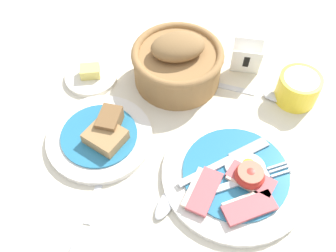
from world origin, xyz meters
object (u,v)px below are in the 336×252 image
object	(u,v)px
breakfast_plate	(236,175)
teaspoon_by_saucer	(82,237)
butter_dish	(91,76)
teaspoon_stray	(159,216)
bread_basket	(177,62)
number_card	(246,58)
teaspoon_near_cup	(267,95)
bread_plate	(101,136)
sugar_cup	(298,88)

from	to	relation	value
breakfast_plate	teaspoon_by_saucer	world-z (taller)	breakfast_plate
butter_dish	teaspoon_stray	size ratio (longest dim) A/B	0.59
breakfast_plate	bread_basket	size ratio (longest dim) A/B	1.39
bread_basket	number_card	size ratio (longest dim) A/B	2.53
breakfast_plate	butter_dish	xyz separation A→B (m)	(-0.30, 0.21, -0.00)
breakfast_plate	teaspoon_near_cup	bearing A→B (deg)	71.76
bread_plate	teaspoon_by_saucer	distance (m)	0.19
number_card	teaspoon_stray	xyz separation A→B (m)	(-0.15, -0.35, -0.03)
number_card	sugar_cup	bearing A→B (deg)	-28.85
bread_basket	butter_dish	bearing A→B (deg)	-174.90
bread_plate	sugar_cup	distance (m)	0.40
bread_basket	teaspoon_by_saucer	xyz separation A→B (m)	(-0.12, -0.36, -0.04)
breakfast_plate	butter_dish	world-z (taller)	breakfast_plate
bread_plate	teaspoon_by_saucer	size ratio (longest dim) A/B	1.03
butter_dish	teaspoon_near_cup	world-z (taller)	butter_dish
butter_dish	number_card	bearing A→B (deg)	8.87
teaspoon_by_saucer	butter_dish	bearing A→B (deg)	-165.73
number_card	teaspoon_near_cup	size ratio (longest dim) A/B	0.38
sugar_cup	butter_dish	bearing A→B (deg)	177.67
sugar_cup	teaspoon_near_cup	bearing A→B (deg)	-178.97
breakfast_plate	teaspoon_near_cup	distance (m)	0.21
sugar_cup	teaspoon_stray	size ratio (longest dim) A/B	0.45
bread_basket	butter_dish	distance (m)	0.19
bread_plate	teaspoon_near_cup	size ratio (longest dim) A/B	1.03
number_card	teaspoon_near_cup	xyz separation A→B (m)	(0.04, -0.07, -0.03)
breakfast_plate	bread_plate	bearing A→B (deg)	166.30
breakfast_plate	teaspoon_stray	size ratio (longest dim) A/B	1.40
breakfast_plate	bread_plate	distance (m)	0.26
sugar_cup	teaspoon_stray	distance (m)	0.38
breakfast_plate	teaspoon_by_saucer	bearing A→B (deg)	-151.89
teaspoon_stray	teaspoon_near_cup	bearing A→B (deg)	-11.97
teaspoon_by_saucer	teaspoon_stray	distance (m)	0.13
bread_plate	bread_basket	bearing A→B (deg)	52.60
sugar_cup	butter_dish	distance (m)	0.42
butter_dish	teaspoon_stray	xyz separation A→B (m)	(0.18, -0.30, -0.00)
bread_basket	teaspoon_by_saucer	bearing A→B (deg)	-108.93
butter_dish	number_card	xyz separation A→B (m)	(0.32, 0.05, 0.03)
butter_dish	bread_plate	bearing A→B (deg)	-71.29
bread_plate	bread_basket	size ratio (longest dim) A/B	1.07
teaspoon_by_saucer	teaspoon_stray	bearing A→B (deg)	116.38
teaspoon_by_saucer	number_card	bearing A→B (deg)	151.01
breakfast_plate	teaspoon_by_saucer	xyz separation A→B (m)	(-0.25, -0.13, -0.01)
breakfast_plate	bread_plate	size ratio (longest dim) A/B	1.30
bread_plate	breakfast_plate	bearing A→B (deg)	-13.70
breakfast_plate	butter_dish	bearing A→B (deg)	144.73
sugar_cup	number_card	world-z (taller)	number_card
bread_plate	teaspoon_near_cup	xyz separation A→B (m)	(0.32, 0.13, -0.01)
sugar_cup	butter_dish	xyz separation A→B (m)	(-0.42, 0.02, -0.02)
sugar_cup	butter_dish	world-z (taller)	sugar_cup
number_card	teaspoon_by_saucer	bearing A→B (deg)	-118.91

